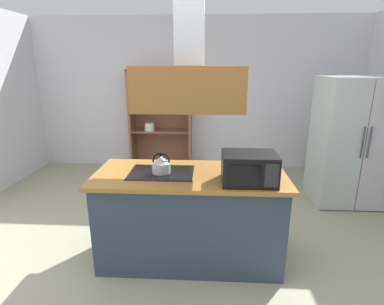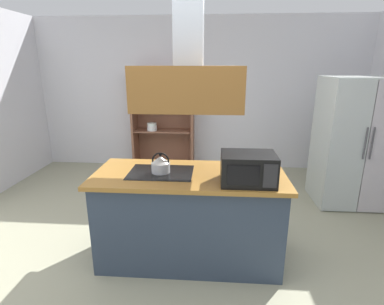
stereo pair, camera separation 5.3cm
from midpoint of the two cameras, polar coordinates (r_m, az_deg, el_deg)
name	(u,v)px [view 1 (the left image)]	position (r m, az deg, el deg)	size (l,w,h in m)	color
ground_plane	(184,260)	(3.16, -2.09, -19.98)	(7.80, 7.80, 0.00)	gray
wall_back	(197,95)	(5.56, 0.60, 11.01)	(6.00, 0.12, 2.70)	silver
kitchen_island	(190,216)	(2.98, -0.90, -12.09)	(1.79, 0.80, 0.90)	#2E3B4D
range_hood	(190,75)	(2.62, -1.03, 14.63)	(0.90, 0.70, 1.19)	brown
refrigerator	(351,142)	(4.60, 27.85, 1.84)	(0.90, 0.77, 1.73)	#BBC4BC
dish_cabinet	(161,126)	(5.49, -6.21, 5.00)	(1.11, 0.40, 1.80)	brown
kettle	(161,164)	(2.79, -6.46, -2.27)	(0.17, 0.17, 0.20)	silver
cutting_board	(249,165)	(3.03, 10.31, -2.44)	(0.34, 0.24, 0.02)	tan
microwave	(249,168)	(2.58, 10.31, -2.97)	(0.46, 0.35, 0.26)	black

